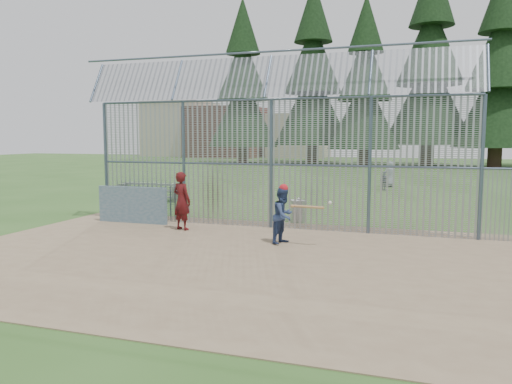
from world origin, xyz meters
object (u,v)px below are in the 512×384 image
(dugout_wall, at_px, (133,205))
(onlooker, at_px, (182,201))
(trash_can, at_px, (298,211))
(batter, at_px, (283,216))
(bleacher, at_px, (149,191))

(dugout_wall, relative_size, onlooker, 1.40)
(onlooker, bearing_deg, trash_can, -120.31)
(dugout_wall, bearing_deg, trash_can, 21.17)
(batter, relative_size, trash_can, 1.83)
(trash_can, relative_size, bleacher, 0.27)
(onlooker, height_order, trash_can, onlooker)
(onlooker, bearing_deg, dugout_wall, 3.24)
(bleacher, bearing_deg, dugout_wall, -64.67)
(onlooker, bearing_deg, bleacher, -33.40)
(bleacher, bearing_deg, onlooker, -52.54)
(batter, distance_m, bleacher, 10.95)
(onlooker, xyz_separation_m, bleacher, (-4.79, 6.25, -0.50))
(dugout_wall, distance_m, bleacher, 6.25)
(bleacher, bearing_deg, trash_can, -25.01)
(dugout_wall, distance_m, batter, 5.79)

